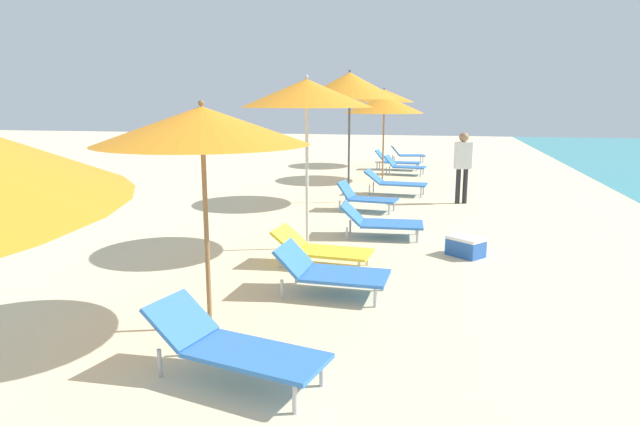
# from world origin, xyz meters

# --- Properties ---
(umbrella_third) EXTENTS (2.14, 2.14, 2.37)m
(umbrella_third) POSITION_xyz_m (-0.78, 8.21, 2.12)
(umbrella_third) COLOR olive
(umbrella_third) RESTS_ON ground
(lounger_third_shoreside) EXTENTS (1.38, 0.76, 0.61)m
(lounger_third_shoreside) POSITION_xyz_m (0.26, 9.50, 0.30)
(lounger_third_shoreside) COLOR blue
(lounger_third_shoreside) RESTS_ON ground
(lounger_third_inland) EXTENTS (1.68, 0.94, 0.63)m
(lounger_third_inland) POSITION_xyz_m (-0.13, 7.19, 0.32)
(lounger_third_inland) COLOR blue
(lounger_third_inland) RESTS_ON ground
(umbrella_fourth) EXTENTS (2.05, 2.05, 2.75)m
(umbrella_fourth) POSITION_xyz_m (-0.52, 11.58, 2.47)
(umbrella_fourth) COLOR silver
(umbrella_fourth) RESTS_ON ground
(lounger_fourth_shoreside) EXTENTS (1.46, 0.77, 0.60)m
(lounger_fourth_shoreside) POSITION_xyz_m (0.56, 12.59, 0.29)
(lounger_fourth_shoreside) COLOR blue
(lounger_fourth_shoreside) RESTS_ON ground
(lounger_fourth_inland) EXTENTS (1.46, 0.74, 0.54)m
(lounger_fourth_inland) POSITION_xyz_m (-0.09, 10.64, 0.27)
(lounger_fourth_inland) COLOR yellow
(lounger_fourth_inland) RESTS_ON ground
(umbrella_fifth) EXTENTS (2.30, 2.30, 3.04)m
(umbrella_fifth) POSITION_xyz_m (-0.53, 15.89, 2.68)
(umbrella_fifth) COLOR #4C4C51
(umbrella_fifth) RESTS_ON ground
(lounger_fifth_shoreside) EXTENTS (1.60, 0.73, 0.62)m
(lounger_fifth_shoreside) POSITION_xyz_m (0.45, 17.12, 0.33)
(lounger_fifth_shoreside) COLOR blue
(lounger_fifth_shoreside) RESTS_ON ground
(lounger_fifth_inland) EXTENTS (1.32, 0.73, 0.64)m
(lounger_fifth_inland) POSITION_xyz_m (0.00, 14.87, 0.31)
(lounger_fifth_inland) COLOR blue
(lounger_fifth_inland) RESTS_ON ground
(umbrella_sixth) EXTENTS (2.34, 2.34, 2.57)m
(umbrella_sixth) POSITION_xyz_m (-0.13, 19.85, 2.25)
(umbrella_sixth) COLOR olive
(umbrella_sixth) RESTS_ON ground
(lounger_sixth_shoreside) EXTENTS (1.36, 0.76, 0.62)m
(lounger_sixth_shoreside) POSITION_xyz_m (0.43, 21.11, 0.30)
(lounger_sixth_shoreside) COLOR blue
(lounger_sixth_shoreside) RESTS_ON ground
(umbrella_farthest) EXTENTS (2.20, 2.20, 2.80)m
(umbrella_farthest) POSITION_xyz_m (-0.50, 23.63, 2.51)
(umbrella_farthest) COLOR #4C4C51
(umbrella_farthest) RESTS_ON ground
(lounger_farthest_shoreside) EXTENTS (1.38, 0.86, 0.62)m
(lounger_farthest_shoreside) POSITION_xyz_m (0.31, 24.87, 0.31)
(lounger_farthest_shoreside) COLOR blue
(lounger_farthest_shoreside) RESTS_ON ground
(lounger_farthest_inland) EXTENTS (1.58, 0.72, 0.68)m
(lounger_farthest_inland) POSITION_xyz_m (0.10, 22.34, 0.32)
(lounger_farthest_inland) COLOR blue
(lounger_farthest_inland) RESTS_ON ground
(person_walking_mid) EXTENTS (0.41, 0.31, 1.65)m
(person_walking_mid) POSITION_xyz_m (2.07, 16.25, 1.00)
(person_walking_mid) COLOR #262628
(person_walking_mid) RESTS_ON ground
(cooler_box) EXTENTS (0.64, 0.61, 0.30)m
(cooler_box) POSITION_xyz_m (1.98, 11.64, 0.15)
(cooler_box) COLOR #2659B2
(cooler_box) RESTS_ON ground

